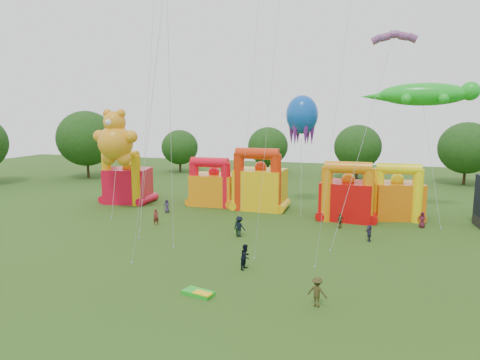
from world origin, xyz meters
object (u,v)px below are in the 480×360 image
(bouncy_castle_0, at_px, (127,183))
(bouncy_castle_2, at_px, (260,186))
(gecko_kite, at_px, (428,137))
(spectator_4, at_px, (340,221))
(spectator_0, at_px, (167,206))
(octopus_kite, at_px, (302,143))
(teddy_bear_kite, at_px, (115,152))

(bouncy_castle_0, bearing_deg, bouncy_castle_2, 3.81)
(bouncy_castle_0, relative_size, gecko_kite, 0.46)
(bouncy_castle_2, distance_m, spectator_4, 12.06)
(bouncy_castle_0, height_order, spectator_0, bouncy_castle_0)
(gecko_kite, relative_size, octopus_kite, 1.09)
(bouncy_castle_2, xyz_separation_m, spectator_4, (10.00, -6.42, -2.05))
(gecko_kite, height_order, spectator_4, gecko_kite)
(teddy_bear_kite, bearing_deg, spectator_0, 14.85)
(gecko_kite, bearing_deg, octopus_kite, 176.49)
(octopus_kite, bearing_deg, spectator_4, -58.18)
(bouncy_castle_0, xyz_separation_m, spectator_0, (7.56, -3.86, -1.84))
(octopus_kite, height_order, spectator_0, octopus_kite)
(teddy_bear_kite, bearing_deg, spectator_4, 0.25)
(spectator_0, bearing_deg, bouncy_castle_2, 15.23)
(octopus_kite, xyz_separation_m, spectator_4, (5.35, -8.63, -7.22))
(bouncy_castle_0, distance_m, bouncy_castle_2, 17.60)
(octopus_kite, xyz_separation_m, spectator_0, (-14.64, -7.24, -7.24))
(bouncy_castle_2, height_order, spectator_4, bouncy_castle_2)
(gecko_kite, bearing_deg, bouncy_castle_0, -176.03)
(gecko_kite, xyz_separation_m, spectator_0, (-28.67, -6.38, -8.21))
(bouncy_castle_0, distance_m, teddy_bear_kite, 7.28)
(octopus_kite, bearing_deg, bouncy_castle_0, -171.36)
(gecko_kite, distance_m, spectator_0, 30.50)
(bouncy_castle_2, relative_size, spectator_0, 4.81)
(spectator_0, bearing_deg, bouncy_castle_0, 141.46)
(octopus_kite, height_order, spectator_4, octopus_kite)
(bouncy_castle_0, relative_size, spectator_0, 4.42)
(octopus_kite, distance_m, spectator_4, 12.46)
(gecko_kite, bearing_deg, bouncy_castle_2, -175.88)
(bouncy_castle_2, xyz_separation_m, gecko_kite, (18.68, 1.35, 6.14))
(octopus_kite, bearing_deg, teddy_bear_kite, -156.71)
(gecko_kite, distance_m, octopus_kite, 14.09)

